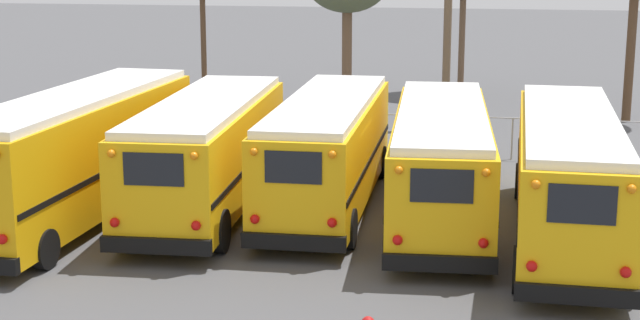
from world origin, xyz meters
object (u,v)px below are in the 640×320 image
Objects in this scene: school_bus_4 at (568,174)px; utility_pole at (448,10)px; school_bus_2 at (327,149)px; school_bus_3 at (441,160)px; school_bus_1 at (207,151)px; school_bus_0 at (78,152)px.

utility_pole reaches higher than school_bus_4.
school_bus_2 is at bearing 161.02° from school_bus_4.
school_bus_3 is at bearing -12.57° from school_bus_2.
school_bus_4 is at bearing -18.98° from school_bus_2.
school_bus_1 is 1.13× the size of utility_pole.
school_bus_3 is (3.11, -0.69, -0.04)m from school_bus_2.
school_bus_4 is 1.21× the size of utility_pole.
school_bus_1 is at bearing -113.00° from utility_pole.
school_bus_1 is (3.11, 1.29, -0.12)m from school_bus_0.
school_bus_0 is 1.08× the size of school_bus_2.
utility_pole is (2.63, 12.58, 2.87)m from school_bus_2.
school_bus_0 is at bearing -179.62° from school_bus_4.
school_bus_0 is at bearing -120.86° from utility_pole.
utility_pole is at bearing 78.21° from school_bus_2.
school_bus_1 is at bearing 22.60° from school_bus_0.
school_bus_1 is 0.99× the size of school_bus_2.
school_bus_3 is at bearing 155.07° from school_bus_4.
school_bus_2 is (3.11, 0.93, -0.03)m from school_bus_1.
school_bus_2 is 1.14× the size of utility_pole.
school_bus_0 is at bearing -160.35° from school_bus_2.
school_bus_1 is 14.95m from utility_pole.
utility_pole reaches higher than school_bus_0.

